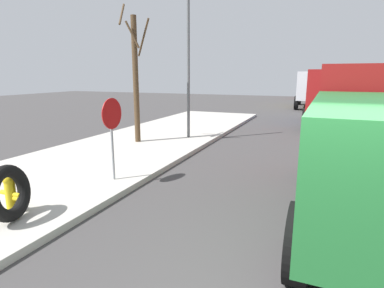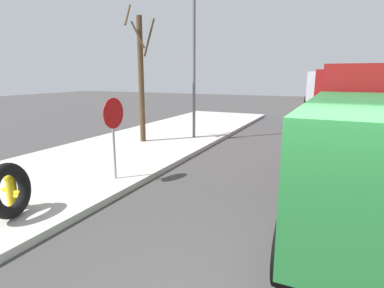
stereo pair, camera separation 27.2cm
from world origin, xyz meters
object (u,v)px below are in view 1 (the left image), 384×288
at_px(fire_hydrant, 11,192).
at_px(street_light_pole, 188,70).
at_px(dump_truck_red, 315,85).
at_px(dump_truck_yellow, 314,89).
at_px(dump_truck_blue, 334,96).
at_px(loose_tire, 9,193).
at_px(bare_tree, 136,76).
at_px(stop_sign, 112,124).

bearing_deg(fire_hydrant, street_light_pole, -1.24).
bearing_deg(dump_truck_red, dump_truck_yellow, -178.51).
distance_m(dump_truck_yellow, dump_truck_red, 10.02).
bearing_deg(dump_truck_blue, loose_tire, 159.68).
bearing_deg(dump_truck_blue, bare_tree, 138.75).
height_order(fire_hydrant, bare_tree, bare_tree).
xyz_separation_m(dump_truck_blue, dump_truck_yellow, (10.01, 1.28, 0.00)).
height_order(stop_sign, dump_truck_blue, dump_truck_blue).
relative_size(fire_hydrant, dump_truck_blue, 0.11).
bearing_deg(dump_truck_blue, dump_truck_red, 4.41).
height_order(dump_truck_blue, dump_truck_yellow, same).
relative_size(dump_truck_red, street_light_pole, 1.24).
bearing_deg(dump_truck_red, stop_sign, 173.48).
distance_m(fire_hydrant, stop_sign, 2.67).
relative_size(fire_hydrant, street_light_pole, 0.14).
relative_size(dump_truck_blue, dump_truck_yellow, 0.99).
xyz_separation_m(dump_truck_red, street_light_pole, (-26.64, 4.19, 1.36)).
relative_size(fire_hydrant, bare_tree, 0.15).
distance_m(dump_truck_blue, dump_truck_red, 20.08).
bearing_deg(bare_tree, stop_sign, -155.02).
height_order(bare_tree, street_light_pole, street_light_pole).
relative_size(bare_tree, street_light_pole, 0.93).
bearing_deg(dump_truck_yellow, dump_truck_red, 1.49).
bearing_deg(dump_truck_red, loose_tire, 173.42).
xyz_separation_m(bare_tree, street_light_pole, (1.63, -1.51, 0.27)).
xyz_separation_m(loose_tire, dump_truck_blue, (15.13, -5.60, 0.93)).
bearing_deg(stop_sign, loose_tire, 172.68).
distance_m(fire_hydrant, bare_tree, 7.08).
bearing_deg(loose_tire, dump_truck_red, -6.58).
xyz_separation_m(stop_sign, dump_truck_yellow, (22.50, -3.98, 0.03)).
bearing_deg(dump_truck_blue, street_light_pole, 139.13).
distance_m(fire_hydrant, dump_truck_red, 35.18).
bearing_deg(fire_hydrant, stop_sign, -15.16).
bearing_deg(dump_truck_red, bare_tree, 168.62).
height_order(dump_truck_yellow, street_light_pole, street_light_pole).
bearing_deg(loose_tire, fire_hydrant, 49.61).
relative_size(fire_hydrant, dump_truck_yellow, 0.11).
relative_size(stop_sign, bare_tree, 0.39).
height_order(dump_truck_red, street_light_pole, street_light_pole).
relative_size(dump_truck_blue, bare_tree, 1.34).
distance_m(loose_tire, stop_sign, 2.81).
distance_m(stop_sign, bare_tree, 4.80).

